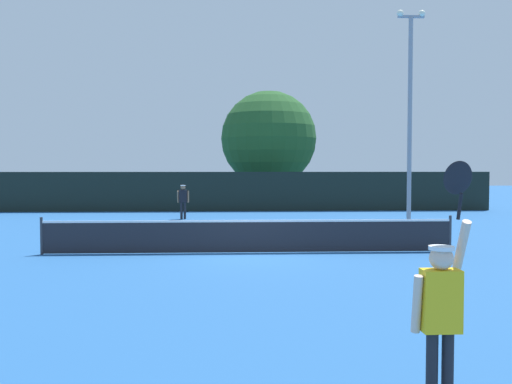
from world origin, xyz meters
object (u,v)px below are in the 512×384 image
player_receiving (183,198)px  tennis_ball (261,249)px  light_pole (410,106)px  parked_car_mid (341,192)px  player_serving (441,303)px  parked_car_far (382,192)px  large_tree (269,139)px  parked_car_near (127,193)px

player_receiving → tennis_ball: (3.16, -10.49, -0.97)m
light_pole → parked_car_mid: 15.91m
player_serving → parked_car_far: 35.44m
tennis_ball → light_pole: bearing=44.2°
light_pole → large_tree: bearing=108.5°
player_receiving → parked_car_mid: bearing=-131.5°
player_receiving → parked_car_far: (13.07, 12.39, -0.23)m
player_receiving → parked_car_far: size_ratio=0.39×
parked_car_mid → parked_car_near: bearing=-177.9°
parked_car_near → parked_car_mid: size_ratio=1.01×
light_pole → parked_car_mid: size_ratio=2.09×
parked_car_mid → parked_car_far: size_ratio=1.01×
tennis_ball → parked_car_far: (9.91, 22.88, 0.74)m
player_serving → large_tree: (0.55, 32.21, 3.26)m
tennis_ball → light_pole: light_pole is taller
player_serving → tennis_ball: size_ratio=37.65×
light_pole → parked_car_near: light_pole is taller
tennis_ball → parked_car_mid: parked_car_mid is taller
parked_car_near → parked_car_mid: same height
tennis_ball → player_receiving: bearing=106.8°
player_receiving → player_serving: bearing=101.1°
player_receiving → large_tree: (4.86, 10.26, 3.39)m
light_pole → parked_car_far: bearing=78.4°
light_pole → parked_car_mid: (0.19, 15.33, -4.27)m
player_serving → parked_car_near: (-8.95, 33.23, -0.36)m
large_tree → parked_car_near: large_tree is taller
light_pole → parked_car_far: size_ratio=2.10×
player_serving → player_receiving: player_serving is taller
light_pole → parked_car_far: 17.42m
player_serving → light_pole: size_ratio=0.29×
parked_car_far → tennis_ball: bearing=-111.6°
large_tree → tennis_ball: bearing=-94.7°
light_pole → large_tree: 15.22m
player_serving → large_tree: large_tree is taller
large_tree → parked_car_near: 10.21m
player_serving → light_pole: bearing=73.2°
player_receiving → light_pole: 11.29m
tennis_ball → parked_car_far: 24.94m
light_pole → parked_car_near: bearing=132.8°
parked_car_near → parked_car_far: bearing=0.2°
player_serving → parked_car_mid: (5.56, 33.12, -0.36)m
tennis_ball → parked_car_mid: (6.71, 21.66, 0.74)m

